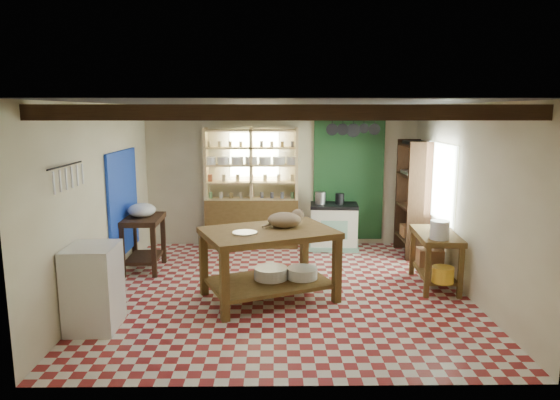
{
  "coord_description": "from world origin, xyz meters",
  "views": [
    {
      "loc": [
        -0.13,
        -6.71,
        2.49
      ],
      "look_at": [
        -0.05,
        0.3,
        1.24
      ],
      "focal_mm": 32.0,
      "sensor_mm": 36.0,
      "label": 1
    }
  ],
  "objects_px": {
    "stove": "(334,226)",
    "prep_table": "(144,244)",
    "work_table": "(269,264)",
    "cat": "(284,220)",
    "right_counter": "(435,259)",
    "white_cabinet": "(94,287)"
  },
  "relations": [
    {
      "from": "right_counter",
      "to": "cat",
      "type": "distance_m",
      "value": 2.3
    },
    {
      "from": "stove",
      "to": "prep_table",
      "type": "distance_m",
      "value": 3.38
    },
    {
      "from": "prep_table",
      "to": "right_counter",
      "type": "relative_size",
      "value": 0.79
    },
    {
      "from": "work_table",
      "to": "prep_table",
      "type": "height_order",
      "value": "work_table"
    },
    {
      "from": "stove",
      "to": "right_counter",
      "type": "relative_size",
      "value": 0.78
    },
    {
      "from": "stove",
      "to": "cat",
      "type": "relative_size",
      "value": 1.86
    },
    {
      "from": "work_table",
      "to": "right_counter",
      "type": "bearing_deg",
      "value": -11.46
    },
    {
      "from": "work_table",
      "to": "stove",
      "type": "distance_m",
      "value": 2.71
    },
    {
      "from": "stove",
      "to": "cat",
      "type": "distance_m",
      "value": 2.58
    },
    {
      "from": "prep_table",
      "to": "white_cabinet",
      "type": "xyz_separation_m",
      "value": [
        -0.02,
        -2.14,
        0.06
      ]
    },
    {
      "from": "white_cabinet",
      "to": "right_counter",
      "type": "bearing_deg",
      "value": 15.58
    },
    {
      "from": "work_table",
      "to": "cat",
      "type": "distance_m",
      "value": 0.63
    },
    {
      "from": "work_table",
      "to": "prep_table",
      "type": "xyz_separation_m",
      "value": [
        -1.99,
        1.24,
        -0.04
      ]
    },
    {
      "from": "right_counter",
      "to": "cat",
      "type": "relative_size",
      "value": 2.39
    },
    {
      "from": "white_cabinet",
      "to": "stove",
      "type": "bearing_deg",
      "value": 44.88
    },
    {
      "from": "right_counter",
      "to": "white_cabinet",
      "type": "bearing_deg",
      "value": -158.71
    },
    {
      "from": "prep_table",
      "to": "right_counter",
      "type": "xyz_separation_m",
      "value": [
        4.38,
        -0.77,
        -0.04
      ]
    },
    {
      "from": "cat",
      "to": "prep_table",
      "type": "bearing_deg",
      "value": 120.83
    },
    {
      "from": "prep_table",
      "to": "right_counter",
      "type": "height_order",
      "value": "prep_table"
    },
    {
      "from": "work_table",
      "to": "white_cabinet",
      "type": "relative_size",
      "value": 1.7
    },
    {
      "from": "work_table",
      "to": "cat",
      "type": "bearing_deg",
      "value": 11.31
    },
    {
      "from": "stove",
      "to": "white_cabinet",
      "type": "distance_m",
      "value": 4.62
    }
  ]
}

